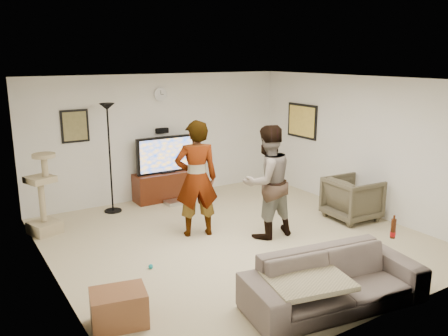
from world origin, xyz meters
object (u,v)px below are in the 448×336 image
sofa (334,281)px  beer_bottle (393,229)px  cat_tree (41,194)px  floor_lamp (110,159)px  side_table (119,308)px  tv_stand (167,186)px  tv (166,154)px  person_right (267,182)px  person_left (196,179)px  armchair (352,199)px

sofa → beer_bottle: beer_bottle is taller
sofa → cat_tree: bearing=128.9°
floor_lamp → side_table: floor_lamp is taller
tv_stand → tv: size_ratio=1.09×
tv_stand → floor_lamp: 1.42m
side_table → cat_tree: bearing=92.3°
tv → person_right: person_right is taller
person_right → cat_tree: bearing=-33.8°
tv_stand → sofa: 4.80m
sofa → side_table: 2.45m
person_right → sofa: person_right is taller
tv → floor_lamp: bearing=-171.8°
person_left → side_table: person_left is taller
tv_stand → armchair: (2.28, -2.84, 0.10)m
sofa → side_table: size_ratio=3.65×
tv_stand → cat_tree: size_ratio=0.99×
person_right → side_table: person_right is taller
floor_lamp → sofa: floor_lamp is taller
tv → person_right: size_ratio=0.68×
cat_tree → sofa: bearing=-60.1°
person_right → armchair: 1.86m
tv_stand → person_right: (0.50, -2.66, 0.63)m
tv_stand → cat_tree: bearing=-165.6°
side_table → tv_stand: bearing=58.2°
tv → cat_tree: bearing=-165.6°
person_right → beer_bottle: 2.17m
beer_bottle → side_table: 3.42m
beer_bottle → armchair: (1.43, 1.96, -0.37)m
person_right → beer_bottle: person_right is taller
tv → side_table: (-2.39, -3.85, -0.73)m
cat_tree → person_left: bearing=-33.1°
armchair → tv_stand: bearing=42.4°
person_right → armchair: bearing=174.3°
tv → cat_tree: (-2.52, -0.65, -0.25)m
floor_lamp → side_table: (-1.18, -3.68, -0.82)m
person_right → beer_bottle: bearing=99.2°
person_left → sofa: 2.86m
cat_tree → tv: bearing=14.4°
person_left → beer_bottle: person_left is taller
person_left → person_right: bearing=162.6°
tv → person_left: 2.06m
floor_lamp → beer_bottle: size_ratio=8.09×
cat_tree → person_right: person_right is taller
armchair → side_table: (-4.67, -1.02, -0.18)m
sofa → beer_bottle: bearing=9.0°
sofa → side_table: bearing=166.3°
sofa → beer_bottle: 1.08m
tv_stand → person_left: bearing=-101.6°
beer_bottle → side_table: bearing=163.8°
tv_stand → tv: bearing=0.0°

